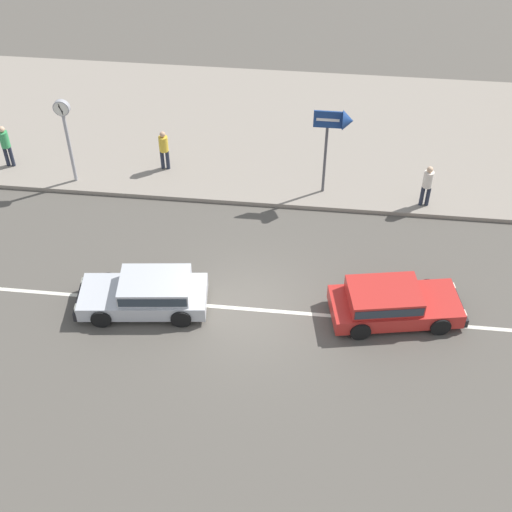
{
  "coord_description": "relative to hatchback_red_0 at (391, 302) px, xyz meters",
  "views": [
    {
      "loc": [
        1.93,
        -14.81,
        15.39
      ],
      "look_at": [
        0.1,
        1.52,
        0.8
      ],
      "focal_mm": 50.0,
      "sensor_mm": 36.0,
      "label": 1
    }
  ],
  "objects": [
    {
      "name": "kerb_strip",
      "position": [
        -4.22,
        9.89,
        -0.51
      ],
      "size": [
        68.0,
        10.0,
        0.15
      ],
      "primitive_type": "cube",
      "color": "gray",
      "rests_on": "ground"
    },
    {
      "name": "hatchback_silver_1",
      "position": [
        -7.16,
        -0.4,
        -0.0
      ],
      "size": [
        4.01,
        2.05,
        1.1
      ],
      "color": "#B7BABF",
      "rests_on": "ground"
    },
    {
      "name": "street_clock",
      "position": [
        -11.22,
        5.5,
        1.95
      ],
      "size": [
        0.57,
        0.22,
        3.28
      ],
      "color": "#9E9EA3",
      "rests_on": "kerb_strip"
    },
    {
      "name": "hatchback_red_0",
      "position": [
        0.0,
        0.0,
        0.0
      ],
      "size": [
        4.09,
        2.3,
        1.1
      ],
      "color": "red",
      "rests_on": "ground"
    },
    {
      "name": "pedestrian_by_shop",
      "position": [
        -8.11,
        6.63,
        0.47
      ],
      "size": [
        0.34,
        0.34,
        1.57
      ],
      "color": "#232838",
      "rests_on": "kerb_strip"
    },
    {
      "name": "arrow_signboard",
      "position": [
        -1.74,
        5.82,
        2.33
      ],
      "size": [
        1.32,
        0.68,
        3.29
      ],
      "color": "#4C4C51",
      "rests_on": "kerb_strip"
    },
    {
      "name": "pedestrian_near_clock",
      "position": [
        -13.93,
        6.16,
        0.54
      ],
      "size": [
        0.34,
        0.34,
        1.68
      ],
      "color": "#232838",
      "rests_on": "kerb_strip"
    },
    {
      "name": "lane_centre_stripe",
      "position": [
        -4.22,
        -0.18,
        -0.59
      ],
      "size": [
        50.4,
        0.14,
        0.01
      ],
      "primitive_type": "cube",
      "color": "silver",
      "rests_on": "ground"
    },
    {
      "name": "pedestrian_far_end",
      "position": [
        1.33,
        5.42,
        0.49
      ],
      "size": [
        0.34,
        0.34,
        1.6
      ],
      "color": "#232838",
      "rests_on": "kerb_strip"
    },
    {
      "name": "ground_plane",
      "position": [
        -4.22,
        -0.18,
        -0.59
      ],
      "size": [
        160.0,
        160.0,
        0.0
      ],
      "primitive_type": "plane",
      "color": "#544F47"
    }
  ]
}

